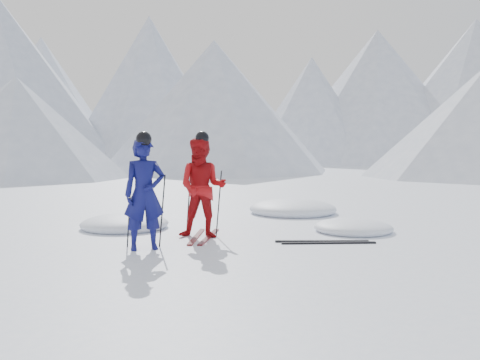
{
  "coord_description": "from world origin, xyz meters",
  "views": [
    {
      "loc": [
        -1.04,
        -9.08,
        1.73
      ],
      "look_at": [
        -1.36,
        0.5,
        1.1
      ],
      "focal_mm": 38.0,
      "sensor_mm": 36.0,
      "label": 1
    }
  ],
  "objects": [
    {
      "name": "ground",
      "position": [
        0.0,
        0.0,
        0.0
      ],
      "size": [
        160.0,
        160.0,
        0.0
      ],
      "primitive_type": "plane",
      "color": "white",
      "rests_on": "ground"
    },
    {
      "name": "pole_red_right",
      "position": [
        -1.78,
        0.63,
        0.64
      ],
      "size": [
        0.13,
        0.09,
        1.27
      ],
      "primitive_type": "cylinder",
      "rotation": [
        -0.05,
        0.08,
        0.0
      ],
      "color": "black",
      "rests_on": "ground"
    },
    {
      "name": "ski_worn_left",
      "position": [
        -2.2,
        0.48,
        0.01
      ],
      "size": [
        0.14,
        1.7,
        0.03
      ],
      "primitive_type": "cube",
      "rotation": [
        0.0,
        0.0,
        -0.03
      ],
      "color": "black",
      "rests_on": "ground"
    },
    {
      "name": "pole_blue_left",
      "position": [
        -3.23,
        -0.53,
        0.63
      ],
      "size": [
        0.12,
        0.09,
        1.25
      ],
      "primitive_type": "cylinder",
      "rotation": [
        0.05,
        0.08,
        0.0
      ],
      "color": "black",
      "rests_on": "ground"
    },
    {
      "name": "snow_lumps",
      "position": [
        -1.0,
        2.83,
        0.0
      ],
      "size": [
        6.51,
        4.75,
        0.5
      ],
      "color": "white",
      "rests_on": "ground"
    },
    {
      "name": "ski_worn_right",
      "position": [
        -1.96,
        0.48,
        0.01
      ],
      "size": [
        0.26,
        1.7,
        0.03
      ],
      "primitive_type": "cube",
      "rotation": [
        0.0,
        0.0,
        -0.1
      ],
      "color": "black",
      "rests_on": "ground"
    },
    {
      "name": "mountain_range",
      "position": [
        5.71,
        35.31,
        6.72
      ],
      "size": [
        106.15,
        62.94,
        15.53
      ],
      "color": "#B2BCD1",
      "rests_on": "ground"
    },
    {
      "name": "ski_loose_a",
      "position": [
        0.14,
        0.09,
        0.01
      ],
      "size": [
        1.7,
        0.17,
        0.03
      ],
      "primitive_type": "cube",
      "rotation": [
        0.0,
        0.0,
        1.62
      ],
      "color": "black",
      "rests_on": "ground"
    },
    {
      "name": "pole_blue_right",
      "position": [
        -2.68,
        -0.43,
        0.63
      ],
      "size": [
        0.12,
        0.07,
        1.25
      ],
      "primitive_type": "cylinder",
      "rotation": [
        -0.04,
        0.08,
        0.0
      ],
      "color": "black",
      "rests_on": "ground"
    },
    {
      "name": "skier_red",
      "position": [
        -2.08,
        0.48,
        0.96
      ],
      "size": [
        0.97,
        0.78,
        1.91
      ],
      "primitive_type": "imported",
      "rotation": [
        0.0,
        0.0,
        -0.06
      ],
      "color": "#AA0D10",
      "rests_on": "ground"
    },
    {
      "name": "pole_red_left",
      "position": [
        -2.38,
        0.73,
        0.64
      ],
      "size": [
        0.13,
        0.1,
        1.27
      ],
      "primitive_type": "cylinder",
      "rotation": [
        0.06,
        0.08,
        0.0
      ],
      "color": "black",
      "rests_on": "ground"
    },
    {
      "name": "skier_blue",
      "position": [
        -2.93,
        -0.68,
        0.94
      ],
      "size": [
        0.8,
        0.67,
        1.88
      ],
      "primitive_type": "imported",
      "rotation": [
        0.0,
        0.0,
        0.39
      ],
      "color": "#0D0F52",
      "rests_on": "ground"
    },
    {
      "name": "ski_loose_b",
      "position": [
        0.24,
        -0.06,
        0.01
      ],
      "size": [
        1.7,
        0.23,
        0.03
      ],
      "primitive_type": "cube",
      "rotation": [
        0.0,
        0.0,
        1.65
      ],
      "color": "black",
      "rests_on": "ground"
    }
  ]
}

